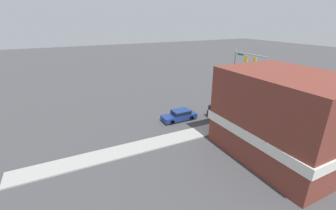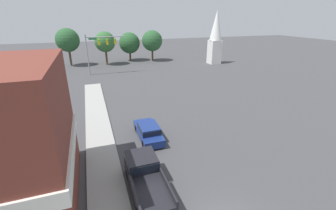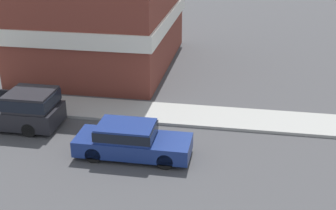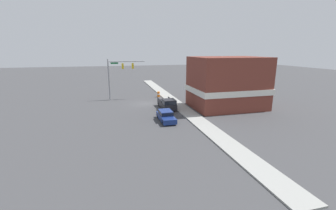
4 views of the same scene
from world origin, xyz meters
TOP-DOWN VIEW (x-y plane):
  - far_signal_assembly at (-3.55, 37.04)m, footprint 7.15×0.49m
  - car_lead at (-1.48, 10.58)m, footprint 1.77×4.73m
  - pickup_truck_parked at (-3.28, 4.52)m, footprint 2.05×5.33m
  - church_steeple at (21.78, 39.19)m, footprint 2.74×2.74m
  - backdrop_tree_left_far at (-9.61, 47.28)m, footprint 4.97×4.97m
  - backdrop_tree_left_mid at (-1.96, 45.93)m, footprint 4.46×4.46m
  - backdrop_tree_center at (3.98, 49.07)m, footprint 4.97×4.97m
  - backdrop_tree_right_mid at (9.13, 47.02)m, footprint 4.89×4.89m

SIDE VIEW (x-z plane):
  - car_lead at x=-1.48m, z-range 0.03..1.45m
  - pickup_truck_parked at x=-3.28m, z-range -0.01..1.78m
  - backdrop_tree_center at x=3.98m, z-range 0.88..7.64m
  - backdrop_tree_right_mid at x=9.13m, z-range 1.16..8.41m
  - backdrop_tree_left_mid at x=-1.96m, z-range 1.38..8.66m
  - far_signal_assembly at x=-3.55m, z-range 1.72..9.05m
  - backdrop_tree_left_far at x=-9.61m, z-range 1.51..9.54m
  - church_steeple at x=21.78m, z-range 0.27..11.93m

